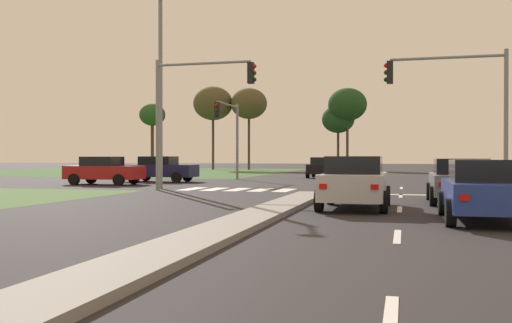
# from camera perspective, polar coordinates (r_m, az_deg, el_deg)

# --- Properties ---
(ground_plane) EXTENTS (200.00, 200.00, 0.00)m
(ground_plane) POSITION_cam_1_polar(r_m,az_deg,el_deg) (31.58, 7.99, -2.39)
(ground_plane) COLOR #282628
(grass_verge_far_left) EXTENTS (35.00, 35.00, 0.01)m
(grass_verge_far_left) POSITION_cam_1_polar(r_m,az_deg,el_deg) (62.99, -12.95, -0.97)
(grass_verge_far_left) COLOR #385B2D
(grass_verge_far_left) RESTS_ON ground
(median_island_near) EXTENTS (1.20, 22.00, 0.14)m
(median_island_near) POSITION_cam_1_polar(r_m,az_deg,el_deg) (12.95, -1.77, -6.21)
(median_island_near) COLOR gray
(median_island_near) RESTS_ON ground
(median_island_far) EXTENTS (1.20, 36.00, 0.14)m
(median_island_far) POSITION_cam_1_polar(r_m,az_deg,el_deg) (56.47, 10.91, -1.06)
(median_island_far) COLOR gray
(median_island_far) RESTS_ON ground
(lane_dash_near) EXTENTS (0.14, 2.00, 0.01)m
(lane_dash_near) POSITION_cam_1_polar(r_m,az_deg,el_deg) (5.78, 13.30, -15.31)
(lane_dash_near) COLOR silver
(lane_dash_near) RESTS_ON ground
(lane_dash_second) EXTENTS (0.14, 2.00, 0.01)m
(lane_dash_second) POSITION_cam_1_polar(r_m,az_deg,el_deg) (11.66, 13.97, -7.28)
(lane_dash_second) COLOR silver
(lane_dash_second) RESTS_ON ground
(lane_dash_third) EXTENTS (0.14, 2.00, 0.01)m
(lane_dash_third) POSITION_cam_1_polar(r_m,az_deg,el_deg) (17.63, 14.18, -4.65)
(lane_dash_third) COLOR silver
(lane_dash_third) RESTS_ON ground
(lane_dash_fourth) EXTENTS (0.14, 2.00, 0.01)m
(lane_dash_fourth) POSITION_cam_1_polar(r_m,az_deg,el_deg) (23.61, 14.28, -3.36)
(lane_dash_fourth) COLOR silver
(lane_dash_fourth) RESTS_ON ground
(lane_dash_fifth) EXTENTS (0.14, 2.00, 0.01)m
(lane_dash_fifth) POSITION_cam_1_polar(r_m,az_deg,el_deg) (29.60, 14.35, -2.58)
(lane_dash_fifth) COLOR silver
(lane_dash_fifth) RESTS_ON ground
(stop_bar_near) EXTENTS (6.40, 0.50, 0.01)m
(stop_bar_near) POSITION_cam_1_polar(r_m,az_deg,el_deg) (24.39, 15.00, -3.24)
(stop_bar_near) COLOR silver
(stop_bar_near) RESTS_ON ground
(crosswalk_bar_near) EXTENTS (0.70, 2.80, 0.01)m
(crosswalk_bar_near) POSITION_cam_1_polar(r_m,az_deg,el_deg) (28.04, -6.39, -2.74)
(crosswalk_bar_near) COLOR silver
(crosswalk_bar_near) RESTS_ON ground
(crosswalk_bar_second) EXTENTS (0.70, 2.80, 0.01)m
(crosswalk_bar_second) POSITION_cam_1_polar(r_m,az_deg,el_deg) (27.65, -4.16, -2.78)
(crosswalk_bar_second) COLOR silver
(crosswalk_bar_second) RESTS_ON ground
(crosswalk_bar_third) EXTENTS (0.70, 2.80, 0.01)m
(crosswalk_bar_third) POSITION_cam_1_polar(r_m,az_deg,el_deg) (27.30, -1.87, -2.83)
(crosswalk_bar_third) COLOR silver
(crosswalk_bar_third) RESTS_ON ground
(crosswalk_bar_fourth) EXTENTS (0.70, 2.80, 0.01)m
(crosswalk_bar_fourth) POSITION_cam_1_polar(r_m,az_deg,el_deg) (27.00, 0.47, -2.86)
(crosswalk_bar_fourth) COLOR silver
(crosswalk_bar_fourth) RESTS_ON ground
(crosswalk_bar_fifth) EXTENTS (0.70, 2.80, 0.01)m
(crosswalk_bar_fifth) POSITION_cam_1_polar(r_m,az_deg,el_deg) (26.74, 2.87, -2.89)
(crosswalk_bar_fifth) COLOR silver
(crosswalk_bar_fifth) RESTS_ON ground
(car_black_near) EXTENTS (1.97, 4.42, 1.54)m
(car_black_near) POSITION_cam_1_polar(r_m,az_deg,el_deg) (43.36, 6.64, -0.57)
(car_black_near) COLOR black
(car_black_near) RESTS_ON ground
(car_blue_second) EXTENTS (2.06, 4.22, 1.51)m
(car_blue_second) POSITION_cam_1_polar(r_m,az_deg,el_deg) (14.90, 22.07, -2.66)
(car_blue_second) COLOR navy
(car_blue_second) RESTS_ON ground
(car_red_third) EXTENTS (4.33, 2.02, 1.59)m
(car_red_third) POSITION_cam_1_polar(r_m,az_deg,el_deg) (33.35, -14.98, -0.86)
(car_red_third) COLOR #A31919
(car_red_third) RESTS_ON ground
(car_silver_fourth) EXTENTS (2.03, 4.20, 1.59)m
(car_silver_fourth) POSITION_cam_1_polar(r_m,az_deg,el_deg) (17.56, 9.86, -2.03)
(car_silver_fourth) COLOR #B7B7BC
(car_silver_fourth) RESTS_ON ground
(car_navy_fifth) EXTENTS (4.56, 2.05, 1.60)m
(car_navy_fifth) POSITION_cam_1_polar(r_m,az_deg,el_deg) (36.36, -9.57, -0.73)
(car_navy_fifth) COLOR #161E47
(car_navy_fifth) RESTS_ON ground
(car_grey_seventh) EXTENTS (2.07, 4.23, 1.51)m
(car_grey_seventh) POSITION_cam_1_polar(r_m,az_deg,el_deg) (20.39, 19.74, -1.80)
(car_grey_seventh) COLOR slate
(car_grey_seventh) RESTS_ON ground
(traffic_signal_near_right) EXTENTS (4.91, 0.32, 5.92)m
(traffic_signal_near_right) POSITION_cam_1_polar(r_m,az_deg,el_deg) (24.96, 19.80, 6.20)
(traffic_signal_near_right) COLOR gray
(traffic_signal_near_right) RESTS_ON ground
(traffic_signal_near_left) EXTENTS (4.89, 0.32, 6.12)m
(traffic_signal_near_left) POSITION_cam_1_polar(r_m,az_deg,el_deg) (26.64, -6.49, 6.13)
(traffic_signal_near_left) COLOR gray
(traffic_signal_near_left) RESTS_ON ground
(traffic_signal_far_left) EXTENTS (0.32, 4.68, 5.26)m
(traffic_signal_far_left) POSITION_cam_1_polar(r_m,az_deg,el_deg) (37.95, -2.64, 3.59)
(traffic_signal_far_left) COLOR gray
(traffic_signal_far_left) RESTS_ON ground
(street_lamp_second) EXTENTS (0.77, 1.95, 9.47)m
(street_lamp_second) POSITION_cam_1_polar(r_m,az_deg,el_deg) (28.73, -9.60, 7.83)
(street_lamp_second) COLOR gray
(street_lamp_second) RESTS_ON ground
(treeline_near) EXTENTS (3.33, 3.33, 8.40)m
(treeline_near) POSITION_cam_1_polar(r_m,az_deg,el_deg) (74.43, -10.34, 4.54)
(treeline_near) COLOR #423323
(treeline_near) RESTS_ON ground
(treeline_second) EXTENTS (4.90, 4.90, 10.28)m
(treeline_second) POSITION_cam_1_polar(r_m,az_deg,el_deg) (71.01, -4.32, 5.80)
(treeline_second) COLOR #423323
(treeline_second) RESTS_ON ground
(treeline_third) EXTENTS (4.44, 4.44, 9.97)m
(treeline_third) POSITION_cam_1_polar(r_m,az_deg,el_deg) (69.82, -0.71, 5.80)
(treeline_third) COLOR #423323
(treeline_third) RESTS_ON ground
(treeline_fourth) EXTENTS (3.90, 3.90, 7.75)m
(treeline_fourth) POSITION_cam_1_polar(r_m,az_deg,el_deg) (69.09, 8.22, 4.19)
(treeline_fourth) COLOR #423323
(treeline_fourth) RESTS_ON ground
(treeline_fifth) EXTENTS (4.56, 4.56, 9.68)m
(treeline_fifth) POSITION_cam_1_polar(r_m,az_deg,el_deg) (68.19, 9.13, 5.63)
(treeline_fifth) COLOR #423323
(treeline_fifth) RESTS_ON ground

